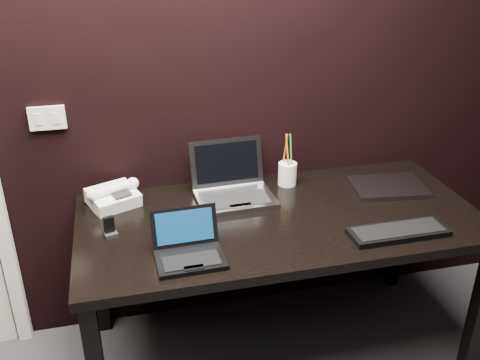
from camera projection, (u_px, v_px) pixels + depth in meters
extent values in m
plane|color=black|center=(191.00, 67.00, 2.32)|extent=(4.00, 0.00, 4.00)
cube|color=silver|center=(47.00, 118.00, 2.25)|extent=(0.15, 0.02, 0.10)
cube|color=silver|center=(38.00, 119.00, 2.24)|extent=(0.03, 0.01, 0.05)
cube|color=silver|center=(56.00, 118.00, 2.25)|extent=(0.03, 0.01, 0.05)
cube|color=black|center=(280.00, 219.00, 2.28)|extent=(1.70, 0.80, 0.04)
cube|color=black|center=(479.00, 312.00, 2.30)|extent=(0.06, 0.06, 0.70)
cube|color=black|center=(98.00, 270.00, 2.58)|extent=(0.06, 0.06, 0.70)
cube|color=black|center=(399.00, 230.00, 2.92)|extent=(0.06, 0.06, 0.70)
cube|color=black|center=(191.00, 260.00, 1.96)|extent=(0.26, 0.18, 0.02)
cube|color=black|center=(192.00, 261.00, 1.94)|extent=(0.21, 0.10, 0.00)
cube|color=black|center=(194.00, 268.00, 1.90)|extent=(0.07, 0.03, 0.00)
cube|color=black|center=(184.00, 226.00, 2.02)|extent=(0.25, 0.06, 0.14)
cube|color=#0A284D|center=(185.00, 226.00, 2.01)|extent=(0.22, 0.05, 0.12)
cube|color=#99999E|center=(235.00, 199.00, 2.38)|extent=(0.35, 0.26, 0.02)
cube|color=black|center=(237.00, 199.00, 2.35)|extent=(0.28, 0.15, 0.00)
cube|color=gray|center=(241.00, 206.00, 2.30)|extent=(0.10, 0.04, 0.00)
cube|color=gray|center=(227.00, 162.00, 2.46)|extent=(0.34, 0.08, 0.21)
cube|color=black|center=(227.00, 162.00, 2.46)|extent=(0.29, 0.06, 0.17)
cube|color=black|center=(398.00, 232.00, 2.13)|extent=(0.40, 0.14, 0.02)
cube|color=black|center=(399.00, 229.00, 2.12)|extent=(0.36, 0.11, 0.00)
cube|color=gray|center=(388.00, 187.00, 2.49)|extent=(0.36, 0.28, 0.02)
cube|color=white|center=(113.00, 198.00, 2.34)|extent=(0.25, 0.24, 0.08)
cylinder|color=white|center=(113.00, 189.00, 2.31)|extent=(0.19, 0.11, 0.04)
sphere|color=white|center=(92.00, 195.00, 2.26)|extent=(0.07, 0.07, 0.05)
sphere|color=white|center=(133.00, 184.00, 2.36)|extent=(0.07, 0.07, 0.05)
cube|color=black|center=(122.00, 194.00, 2.30)|extent=(0.09, 0.08, 0.01)
cube|color=black|center=(109.00, 226.00, 2.11)|extent=(0.04, 0.03, 0.08)
cube|color=black|center=(111.00, 235.00, 2.11)|extent=(0.06, 0.05, 0.02)
cylinder|color=white|center=(287.00, 174.00, 2.52)|extent=(0.10, 0.10, 0.11)
cylinder|color=#DE4714|center=(285.00, 150.00, 2.47)|extent=(0.02, 0.03, 0.16)
cylinder|color=#258A38|center=(291.00, 151.00, 2.46)|extent=(0.02, 0.03, 0.16)
cylinder|color=black|center=(289.00, 149.00, 2.48)|extent=(0.01, 0.02, 0.16)
cylinder|color=orange|center=(287.00, 151.00, 2.46)|extent=(0.02, 0.04, 0.16)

